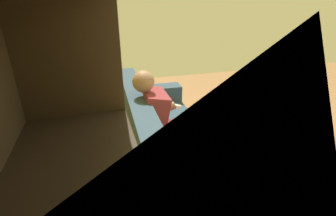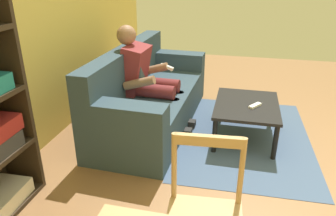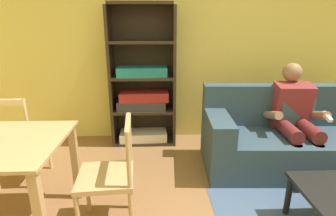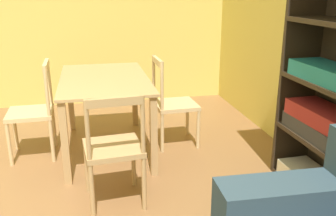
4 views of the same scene
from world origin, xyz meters
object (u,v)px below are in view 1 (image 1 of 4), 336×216
Objects in this scene: person_lounging at (165,122)px; coffee_table at (255,129)px; couch at (162,141)px; tv_remote at (265,126)px.

person_lounging is 1.34× the size of coffee_table.
couch is at bearing 85.37° from coffee_table.
couch is 1.12m from coffee_table.
tv_remote reaches higher than coffee_table.
couch is 1.84× the size of person_lounging.
person_lounging is at bearing -176.11° from couch.
couch is 2.48× the size of coffee_table.
person_lounging is 6.83× the size of tv_remote.
couch is at bearing 27.04° from tv_remote.
coffee_table is 5.09× the size of tv_remote.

